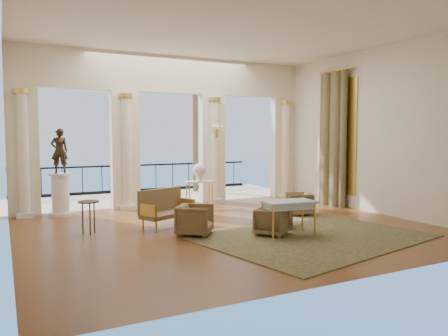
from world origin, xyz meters
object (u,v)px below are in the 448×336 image
settee (165,208)px  console_table (200,185)px  armchair_a (195,219)px  pedestal (61,195)px  armchair_b (277,214)px  armchair_d (272,220)px  armchair_c (299,203)px  side_table (89,206)px  game_table (289,204)px  statue (59,151)px

settee → console_table: 2.82m
armchair_a → pedestal: size_ratio=0.64×
armchair_b → armchair_d: size_ratio=1.02×
armchair_a → armchair_c: armchair_a is taller
armchair_a → armchair_c: (3.41, 0.91, -0.03)m
armchair_c → pedestal: 6.36m
armchair_b → console_table: 3.54m
armchair_b → side_table: 4.19m
settee → pedestal: (-2.00, 2.59, 0.11)m
armchair_a → side_table: 2.31m
armchair_d → game_table: bearing=-158.3°
armchair_a → side_table: size_ratio=1.01×
armchair_a → armchair_c: bearing=-38.6°
settee → statue: bearing=103.1°
armchair_a → settee: bearing=48.7°
armchair_a → armchair_b: (1.97, -0.18, -0.03)m
armchair_b → game_table: game_table is taller
settee → armchair_d: bearing=-72.8°
pedestal → console_table: 3.86m
settee → game_table: (2.02, -2.10, 0.23)m
armchair_a → pedestal: bearing=67.4°
game_table → pedestal: pedestal is taller
game_table → console_table: 4.25m
armchair_c → statue: size_ratio=0.57×
armchair_c → armchair_d: bearing=-24.1°
game_table → console_table: (-0.19, 4.25, -0.02)m
armchair_a → pedestal: 4.40m
game_table → armchair_b: bearing=80.2°
armchair_a → console_table: (1.57, 3.32, 0.29)m
armchair_b → armchair_c: bearing=65.1°
armchair_b → console_table: size_ratio=0.77×
settee → game_table: bearing=-70.8°
game_table → armchair_a: bearing=158.2°
armchair_d → armchair_b: bearing=-79.5°
statue → console_table: size_ratio=1.38×
armchair_c → game_table: size_ratio=0.59×
armchair_d → statue: (-3.72, 4.51, 1.40)m
armchair_a → pedestal: (-2.26, 3.77, 0.18)m
armchair_c → pedestal: bearing=-91.2°
armchair_b → pedestal: bearing=164.8°
game_table → statue: 6.27m
console_table → armchair_a: bearing=-107.1°
statue → armchair_b: bearing=134.8°
armchair_b → armchair_d: (-0.51, -0.56, -0.01)m
armchair_c → armchair_b: bearing=-27.2°
pedestal → side_table: bearing=-84.1°
armchair_c → armchair_d: armchair_c is taller
armchair_c → console_table: size_ratio=0.78×
console_table → side_table: size_ratio=1.20×
armchair_b → armchair_c: (1.44, 1.09, 0.01)m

